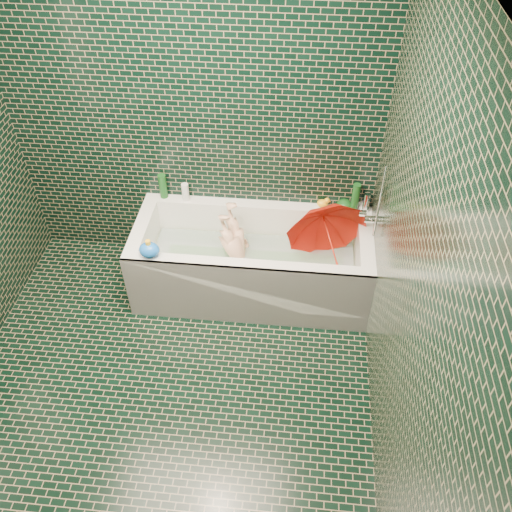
# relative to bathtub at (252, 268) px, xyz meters

# --- Properties ---
(floor) EXTENTS (2.80, 2.80, 0.00)m
(floor) POSITION_rel_bathtub_xyz_m (-0.45, -1.01, -0.21)
(floor) COLOR black
(floor) RESTS_ON ground
(wall_back) EXTENTS (2.80, 0.00, 2.80)m
(wall_back) POSITION_rel_bathtub_xyz_m (-0.45, 0.39, 1.04)
(wall_back) COLOR black
(wall_back) RESTS_ON floor
(wall_right) EXTENTS (0.00, 2.80, 2.80)m
(wall_right) POSITION_rel_bathtub_xyz_m (0.85, -1.01, 1.04)
(wall_right) COLOR black
(wall_right) RESTS_ON floor
(bathtub) EXTENTS (1.70, 0.75, 0.55)m
(bathtub) POSITION_rel_bathtub_xyz_m (0.00, 0.00, 0.00)
(bathtub) COLOR white
(bathtub) RESTS_ON floor
(bath_mat) EXTENTS (1.35, 0.47, 0.01)m
(bath_mat) POSITION_rel_bathtub_xyz_m (0.00, 0.02, -0.06)
(bath_mat) COLOR green
(bath_mat) RESTS_ON bathtub
(water) EXTENTS (1.48, 0.53, 0.00)m
(water) POSITION_rel_bathtub_xyz_m (0.00, 0.02, 0.09)
(water) COLOR silver
(water) RESTS_ON bathtub
(faucet) EXTENTS (0.18, 0.19, 0.55)m
(faucet) POSITION_rel_bathtub_xyz_m (0.81, 0.01, 0.56)
(faucet) COLOR silver
(faucet) RESTS_ON wall_right
(child) EXTENTS (0.86, 0.51, 0.34)m
(child) POSITION_rel_bathtub_xyz_m (-0.11, 0.03, 0.10)
(child) COLOR #F0B996
(child) RESTS_ON bathtub
(umbrella) EXTENTS (0.77, 0.80, 0.75)m
(umbrella) POSITION_rel_bathtub_xyz_m (0.55, -0.01, 0.33)
(umbrella) COLOR red
(umbrella) RESTS_ON bathtub
(soap_bottle_a) EXTENTS (0.11, 0.11, 0.24)m
(soap_bottle_a) POSITION_rel_bathtub_xyz_m (0.80, 0.33, 0.34)
(soap_bottle_a) COLOR white
(soap_bottle_a) RESTS_ON bathtub
(soap_bottle_b) EXTENTS (0.10, 0.10, 0.18)m
(soap_bottle_b) POSITION_rel_bathtub_xyz_m (0.70, 0.34, 0.34)
(soap_bottle_b) COLOR #592078
(soap_bottle_b) RESTS_ON bathtub
(soap_bottle_c) EXTENTS (0.16, 0.16, 0.17)m
(soap_bottle_c) POSITION_rel_bathtub_xyz_m (0.66, 0.31, 0.34)
(soap_bottle_c) COLOR #154C19
(soap_bottle_c) RESTS_ON bathtub
(bottle_right_tall) EXTENTS (0.06, 0.06, 0.24)m
(bottle_right_tall) POSITION_rel_bathtub_xyz_m (0.72, 0.33, 0.46)
(bottle_right_tall) COLOR #154C19
(bottle_right_tall) RESTS_ON bathtub
(bottle_right_pump) EXTENTS (0.06, 0.06, 0.16)m
(bottle_right_pump) POSITION_rel_bathtub_xyz_m (0.80, 0.33, 0.42)
(bottle_right_pump) COLOR silver
(bottle_right_pump) RESTS_ON bathtub
(bottle_left_tall) EXTENTS (0.07, 0.07, 0.19)m
(bottle_left_tall) POSITION_rel_bathtub_xyz_m (-0.71, 0.36, 0.44)
(bottle_left_tall) COLOR #154C19
(bottle_left_tall) RESTS_ON bathtub
(bottle_left_short) EXTENTS (0.06, 0.06, 0.14)m
(bottle_left_short) POSITION_rel_bathtub_xyz_m (-0.53, 0.33, 0.41)
(bottle_left_short) COLOR white
(bottle_left_short) RESTS_ON bathtub
(rubber_duck) EXTENTS (0.11, 0.09, 0.09)m
(rubber_duck) POSITION_rel_bathtub_xyz_m (0.49, 0.35, 0.38)
(rubber_duck) COLOR yellow
(rubber_duck) RESTS_ON bathtub
(bath_toy) EXTENTS (0.15, 0.12, 0.13)m
(bath_toy) POSITION_rel_bathtub_xyz_m (-0.65, -0.30, 0.40)
(bath_toy) COLOR blue
(bath_toy) RESTS_ON bathtub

